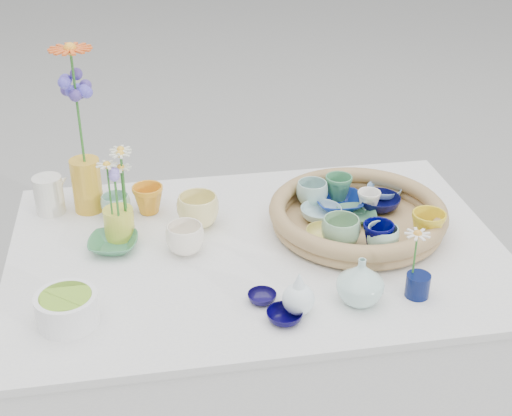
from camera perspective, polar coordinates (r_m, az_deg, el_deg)
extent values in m
imported|color=navy|center=(1.99, 6.66, 0.44)|extent=(0.14, 0.14, 0.03)
imported|color=black|center=(2.00, 9.81, 0.41)|extent=(0.14, 0.14, 0.04)
imported|color=gold|center=(1.86, 13.58, -1.48)|extent=(0.11, 0.11, 0.08)
imported|color=#3C704F|center=(1.93, 8.02, -0.60)|extent=(0.12, 0.12, 0.03)
imported|color=#7EAE83|center=(1.80, 6.79, -1.93)|extent=(0.10, 0.10, 0.08)
imported|color=#A5CAC7|center=(1.92, 5.21, -0.46)|extent=(0.12, 0.12, 0.03)
imported|color=#98C2B6|center=(1.99, 4.50, 1.16)|extent=(0.12, 0.12, 0.07)
imported|color=white|center=(1.98, 9.00, 0.54)|extent=(0.07, 0.07, 0.06)
imported|color=#85B2E8|center=(2.07, 10.22, 1.31)|extent=(0.12, 0.12, 0.03)
imported|color=#010243|center=(1.80, 9.72, -2.28)|extent=(0.08, 0.08, 0.07)
imported|color=#DBC85F|center=(1.84, 5.44, -2.12)|extent=(0.11, 0.11, 0.03)
imported|color=#A5D7C4|center=(1.80, 10.07, -2.43)|extent=(0.10, 0.10, 0.07)
imported|color=#3E8256|center=(2.02, 6.60, 1.62)|extent=(0.09, 0.09, 0.07)
imported|color=orange|center=(2.00, -8.62, 0.69)|extent=(0.10, 0.10, 0.08)
imported|color=#EEE08B|center=(1.92, -4.66, -0.23)|extent=(0.12, 0.12, 0.09)
imported|color=#3B8054|center=(1.86, -11.34, -2.84)|extent=(0.15, 0.15, 0.03)
imported|color=white|center=(1.81, -5.69, -2.48)|extent=(0.12, 0.12, 0.08)
imported|color=#0E083C|center=(1.64, 0.49, -7.17)|extent=(0.08, 0.08, 0.02)
imported|color=#91C2AB|center=(2.00, -11.15, 0.17)|extent=(0.08, 0.08, 0.06)
imported|color=#050030|center=(1.58, 2.30, -8.65)|extent=(0.11, 0.11, 0.03)
imported|color=silver|center=(1.63, 8.37, -5.78)|extent=(0.13, 0.13, 0.11)
cylinder|color=#081242|center=(1.69, 12.81, -6.05)|extent=(0.07, 0.07, 0.06)
cylinder|color=gold|center=(2.03, -13.37, 1.79)|extent=(0.10, 0.10, 0.15)
cylinder|color=#D3D03E|center=(1.89, -10.89, -1.24)|extent=(0.10, 0.10, 0.08)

